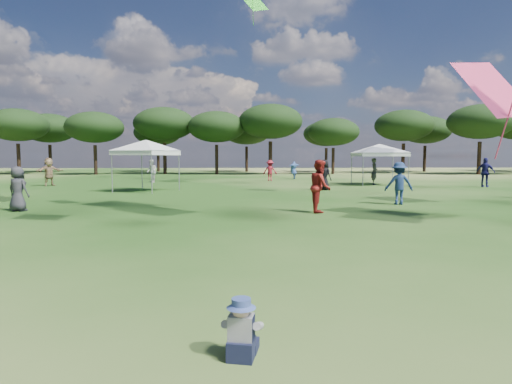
# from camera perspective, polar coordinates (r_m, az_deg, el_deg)

# --- Properties ---
(tree_line) EXTENTS (108.78, 17.63, 7.77)m
(tree_line) POSITION_cam_1_polar(r_m,az_deg,el_deg) (49.78, 0.66, 8.78)
(tree_line) COLOR black
(tree_line) RESTS_ON ground
(tent_left) EXTENTS (5.10, 5.10, 3.17)m
(tent_left) POSITION_cam_1_polar(r_m,az_deg,el_deg) (24.64, -14.48, 6.46)
(tent_left) COLOR gray
(tent_left) RESTS_ON ground
(tent_right) EXTENTS (6.45, 6.45, 3.10)m
(tent_right) POSITION_cam_1_polar(r_m,az_deg,el_deg) (30.62, 16.11, 5.94)
(tent_right) COLOR gray
(tent_right) RESTS_ON ground
(toddler) EXTENTS (0.43, 0.47, 0.60)m
(toddler) POSITION_cam_1_polar(r_m,az_deg,el_deg) (4.37, -1.90, -18.03)
(toddler) COLOR black
(toddler) RESTS_ON ground
(festival_crowd) EXTENTS (31.14, 23.37, 1.88)m
(festival_crowd) POSITION_cam_1_polar(r_m,az_deg,el_deg) (25.52, -3.26, 2.35)
(festival_crowd) COLOR #2A5980
(festival_crowd) RESTS_ON ground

